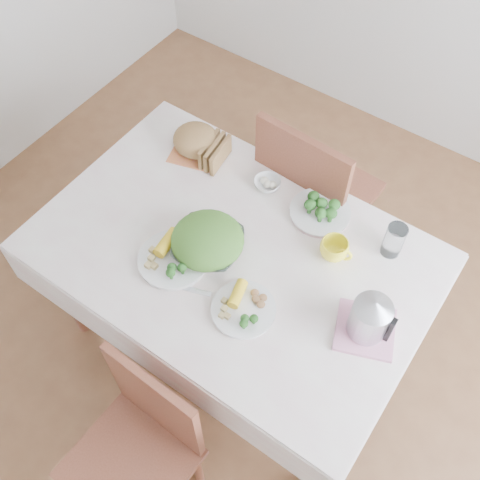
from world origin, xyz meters
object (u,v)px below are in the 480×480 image
Objects in this scene: chair_near at (129,462)px; electric_kettle at (371,315)px; dinner_plate_left at (173,260)px; chair_far at (318,196)px; yellow_mug at (334,249)px; dining_table at (234,298)px; salad_bowl at (208,245)px; dinner_plate_right at (243,309)px.

chair_near is 4.73× the size of electric_kettle.
electric_kettle is (0.73, 0.16, 0.11)m from dinner_plate_left.
chair_far is 9.35× the size of yellow_mug.
dining_table is at bearing 99.12° from chair_near.
salad_bowl reaches higher than dinner_plate_left.
dinner_plate_right is 1.24× the size of electric_kettle.
chair_far is (0.04, 0.64, 0.09)m from dining_table.
dinner_plate_right is 2.13× the size of yellow_mug.
salad_bowl is (-0.08, -0.05, 0.42)m from dining_table.
dinner_plate_left is 0.75m from electric_kettle.
chair_near is 0.68m from dinner_plate_right.
chair_near is at bearing -97.51° from dinner_plate_right.
yellow_mug is at bearing 158.87° from electric_kettle.
chair_near is at bearing -102.06° from electric_kettle.
dining_table is 7.43× the size of electric_kettle.
salad_bowl is 0.97× the size of dinner_plate_left.
dinner_plate_right is at bearing -110.28° from yellow_mug.
dinner_plate_left is (-0.26, 0.62, 0.31)m from chair_near.
salad_bowl is 1.12× the size of dinner_plate_right.
dining_table is 12.84× the size of yellow_mug.
dining_table is 0.77m from electric_kettle.
electric_kettle is at bearing 60.45° from chair_near.
dinner_plate_left is at bearing -122.94° from salad_bowl.
chair_far is 0.89m from dinner_plate_left.
yellow_mug reaches higher than dining_table.
chair_near is (0.10, -0.79, 0.09)m from dining_table.
dinner_plate_right is (0.18, -0.19, 0.40)m from dining_table.
chair_far reaches higher than dining_table.
dinner_plate_right is at bearing -3.46° from dinner_plate_left.
chair_near is at bearing -82.46° from dining_table.
chair_near is at bearing -67.40° from dinner_plate_left.
electric_kettle is (0.65, 0.04, 0.09)m from salad_bowl.
dining_table is 1.57× the size of chair_near.
dinner_plate_right is (0.08, 0.60, 0.31)m from chair_near.
electric_kettle is at bearing 12.30° from dinner_plate_left.
dinner_plate_left is at bearing 176.54° from dinner_plate_right.
salad_bowl is at bearing 57.06° from dinner_plate_left.
electric_kettle reaches higher than yellow_mug.
dining_table is at bearing 48.25° from dinner_plate_left.
dinner_plate_left is 1.15× the size of dinner_plate_right.
yellow_mug is 0.58× the size of electric_kettle.
chair_near is 0.74m from dinner_plate_left.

